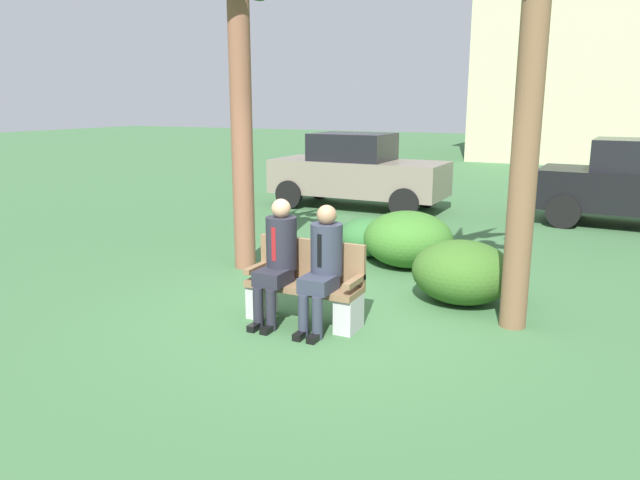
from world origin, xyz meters
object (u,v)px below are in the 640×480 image
shrub_far_lawn (408,239)px  park_bench (306,287)px  palm_tree_tall (239,17)px  seated_man_left (278,255)px  shrub_mid_lawn (369,237)px  parked_car_near (357,171)px  seated_man_right (323,262)px  shrub_near_bench (462,272)px

shrub_far_lawn → park_bench: bearing=-96.1°
park_bench → palm_tree_tall: (-1.82, 1.57, 3.09)m
seated_man_left → shrub_mid_lawn: seated_man_left is taller
palm_tree_tall → shrub_far_lawn: bearing=27.7°
shrub_mid_lawn → parked_car_near: size_ratio=0.25×
palm_tree_tall → shrub_mid_lawn: bearing=46.4°
shrub_mid_lawn → shrub_far_lawn: shrub_far_lawn is taller
park_bench → shrub_mid_lawn: bearing=98.7°
park_bench → seated_man_right: seated_man_right is taller
shrub_near_bench → shrub_mid_lawn: 2.44m
park_bench → parked_car_near: parked_car_near is taller
park_bench → seated_man_right: (0.27, -0.11, 0.35)m
shrub_near_bench → shrub_far_lawn: (-1.10, 1.27, 0.03)m
shrub_far_lawn → seated_man_left: bearing=-101.5°
seated_man_left → shrub_near_bench: (1.67, 1.52, -0.37)m
seated_man_right → parked_car_near: parked_car_near is taller
shrub_mid_lawn → shrub_near_bench: bearing=-40.8°
parked_car_near → shrub_mid_lawn: bearing=-64.5°
shrub_far_lawn → parked_car_near: bearing=121.5°
shrub_far_lawn → shrub_near_bench: bearing=-49.0°
seated_man_left → parked_car_near: bearing=106.3°
palm_tree_tall → shrub_far_lawn: (2.11, 1.11, -3.07)m
shrub_far_lawn → parked_car_near: size_ratio=0.34×
seated_man_left → palm_tree_tall: (-1.54, 1.68, 2.73)m
park_bench → shrub_mid_lawn: size_ratio=1.31×
park_bench → seated_man_left: seated_man_left is taller
seated_man_right → shrub_near_bench: (1.12, 1.52, -0.36)m
shrub_near_bench → shrub_far_lawn: size_ratio=0.92×
shrub_mid_lawn → parked_car_near: (-1.89, 3.96, 0.53)m
shrub_near_bench → park_bench: bearing=-134.6°
palm_tree_tall → shrub_near_bench: palm_tree_tall is taller
seated_man_right → palm_tree_tall: palm_tree_tall is taller
seated_man_left → park_bench: bearing=21.6°
parked_car_near → shrub_near_bench: bearing=-56.1°
seated_man_right → parked_car_near: (-2.61, 7.08, 0.10)m
seated_man_right → shrub_far_lawn: (0.02, 2.79, -0.33)m
shrub_mid_lawn → shrub_far_lawn: bearing=-23.7°
park_bench → shrub_near_bench: (1.39, 1.41, -0.01)m
park_bench → palm_tree_tall: bearing=139.2°
park_bench → parked_car_near: 7.36m
seated_man_right → shrub_far_lawn: 2.81m
park_bench → seated_man_left: bearing=-158.4°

